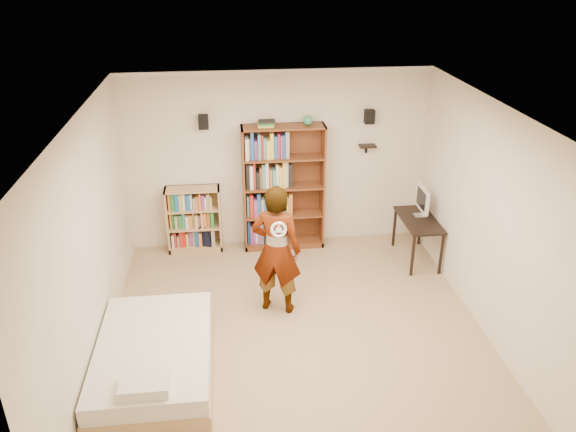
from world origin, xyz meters
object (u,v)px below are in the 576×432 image
object	(u,v)px
computer_desk	(417,239)
daybed	(154,355)
tall_bookshelf	(284,188)
low_bookshelf	(194,219)
person	(276,250)

from	to	relation	value
computer_desk	daybed	distance (m)	4.20
tall_bookshelf	daybed	size ratio (longest dim) A/B	1.03
low_bookshelf	daybed	distance (m)	2.87
low_bookshelf	daybed	xyz separation A→B (m)	(-0.34, -2.84, -0.23)
tall_bookshelf	daybed	world-z (taller)	tall_bookshelf
tall_bookshelf	person	xyz separation A→B (m)	(-0.27, -1.70, -0.11)
tall_bookshelf	person	distance (m)	1.72
daybed	person	world-z (taller)	person
tall_bookshelf	computer_desk	world-z (taller)	tall_bookshelf
tall_bookshelf	daybed	xyz separation A→B (m)	(-1.70, -2.82, -0.69)
computer_desk	person	bearing A→B (deg)	-154.63
daybed	person	distance (m)	1.90
tall_bookshelf	daybed	distance (m)	3.36
tall_bookshelf	computer_desk	xyz separation A→B (m)	(1.91, -0.66, -0.63)
tall_bookshelf	low_bookshelf	world-z (taller)	tall_bookshelf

